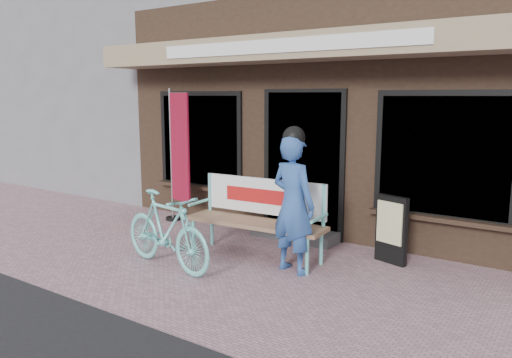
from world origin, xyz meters
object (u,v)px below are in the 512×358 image
Objects in this scene: bench at (259,212)px; nobori_red at (179,155)px; bicycle at (166,230)px; menu_stand at (391,229)px; person at (293,201)px.

nobori_red reaches higher than bench.
bicycle is 2.81m from menu_stand.
nobori_red reaches higher than bicycle.
bicycle reaches higher than menu_stand.
bicycle is at bearing -139.34° from person.
nobori_red is 3.68m from menu_stand.
nobori_red is (-2.08, 0.74, 0.54)m from bench.
bench is 1.21× the size of bicycle.
nobori_red is at bearing 157.07° from bench.
bench is 1.09× the size of person.
bicycle is at bearing -128.01° from bench.
menu_stand is (0.88, 0.96, -0.42)m from person.
bicycle is (-0.69, -1.00, -0.13)m from bench.
nobori_red is at bearing 47.61° from bicycle.
bench is 1.23m from bicycle.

